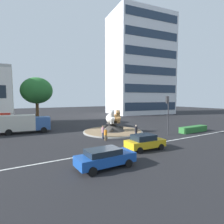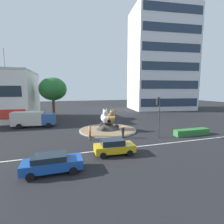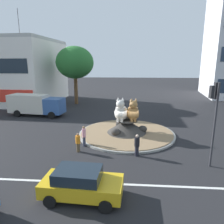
{
  "view_description": "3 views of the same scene",
  "coord_description": "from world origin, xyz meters",
  "px_view_note": "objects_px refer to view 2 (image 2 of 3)",
  "views": [
    {
      "loc": [
        -15.03,
        -24.41,
        5.43
      ],
      "look_at": [
        0.59,
        1.23,
        3.1
      ],
      "focal_mm": 29.49,
      "sensor_mm": 36.0,
      "label": 1
    },
    {
      "loc": [
        -7.53,
        -25.91,
        6.64
      ],
      "look_at": [
        0.26,
        -1.47,
        3.26
      ],
      "focal_mm": 26.88,
      "sensor_mm": 36.0,
      "label": 2
    },
    {
      "loc": [
        0.04,
        -19.42,
        6.86
      ],
      "look_at": [
        -1.45,
        0.15,
        2.2
      ],
      "focal_mm": 33.41,
      "sensor_mm": 36.0,
      "label": 3
    }
  ],
  "objects_px": {
    "pedestrian_orange_shirt": "(90,134)",
    "pedestrian_black_shirt": "(123,132)",
    "cat_statue_white": "(105,117)",
    "broadleaf_tree_behind_island": "(53,89)",
    "sedan_on_far_lane": "(114,146)",
    "cat_statue_tabby": "(111,117)",
    "pedestrian_pink_shirt": "(90,131)",
    "delivery_box_truck": "(33,119)",
    "traffic_light_mast": "(159,108)",
    "office_tower": "(161,61)",
    "hatchback_near_shophouse": "(52,163)"
  },
  "relations": [
    {
      "from": "cat_statue_white",
      "to": "delivery_box_truck",
      "type": "relative_size",
      "value": 0.31
    },
    {
      "from": "cat_statue_white",
      "to": "sedan_on_far_lane",
      "type": "xyz_separation_m",
      "value": [
        -1.71,
        -9.79,
        -1.49
      ]
    },
    {
      "from": "office_tower",
      "to": "pedestrian_pink_shirt",
      "type": "xyz_separation_m",
      "value": [
        -29.93,
        -28.39,
        -15.6
      ]
    },
    {
      "from": "broadleaf_tree_behind_island",
      "to": "delivery_box_truck",
      "type": "distance_m",
      "value": 10.51
    },
    {
      "from": "broadleaf_tree_behind_island",
      "to": "pedestrian_pink_shirt",
      "type": "bearing_deg",
      "value": -74.27
    },
    {
      "from": "pedestrian_pink_shirt",
      "to": "delivery_box_truck",
      "type": "height_order",
      "value": "delivery_box_truck"
    },
    {
      "from": "traffic_light_mast",
      "to": "office_tower",
      "type": "height_order",
      "value": "office_tower"
    },
    {
      "from": "broadleaf_tree_behind_island",
      "to": "pedestrian_black_shirt",
      "type": "bearing_deg",
      "value": -64.47
    },
    {
      "from": "traffic_light_mast",
      "to": "office_tower",
      "type": "xyz_separation_m",
      "value": [
        20.81,
        31.16,
        12.43
      ]
    },
    {
      "from": "broadleaf_tree_behind_island",
      "to": "cat_statue_white",
      "type": "bearing_deg",
      "value": -61.98
    },
    {
      "from": "pedestrian_black_shirt",
      "to": "delivery_box_truck",
      "type": "xyz_separation_m",
      "value": [
        -12.78,
        11.37,
        0.65
      ]
    },
    {
      "from": "cat_statue_white",
      "to": "pedestrian_orange_shirt",
      "type": "height_order",
      "value": "cat_statue_white"
    },
    {
      "from": "cat_statue_white",
      "to": "pedestrian_pink_shirt",
      "type": "xyz_separation_m",
      "value": [
        -2.99,
        -2.97,
        -1.38
      ]
    },
    {
      "from": "cat_statue_tabby",
      "to": "pedestrian_pink_shirt",
      "type": "height_order",
      "value": "cat_statue_tabby"
    },
    {
      "from": "traffic_light_mast",
      "to": "pedestrian_pink_shirt",
      "type": "xyz_separation_m",
      "value": [
        -9.12,
        2.77,
        -3.17
      ]
    },
    {
      "from": "traffic_light_mast",
      "to": "pedestrian_orange_shirt",
      "type": "distance_m",
      "value": 10.06
    },
    {
      "from": "pedestrian_orange_shirt",
      "to": "delivery_box_truck",
      "type": "bearing_deg",
      "value": 53.3
    },
    {
      "from": "pedestrian_black_shirt",
      "to": "cat_statue_tabby",
      "type": "bearing_deg",
      "value": 67.41
    },
    {
      "from": "office_tower",
      "to": "pedestrian_pink_shirt",
      "type": "height_order",
      "value": "office_tower"
    },
    {
      "from": "cat_statue_tabby",
      "to": "hatchback_near_shophouse",
      "type": "xyz_separation_m",
      "value": [
        -8.8,
        -12.08,
        -1.49
      ]
    },
    {
      "from": "pedestrian_black_shirt",
      "to": "pedestrian_orange_shirt",
      "type": "bearing_deg",
      "value": 149.43
    },
    {
      "from": "cat_statue_white",
      "to": "pedestrian_orange_shirt",
      "type": "xyz_separation_m",
      "value": [
        -3.22,
        -4.14,
        -1.53
      ]
    },
    {
      "from": "cat_statue_tabby",
      "to": "office_tower",
      "type": "relative_size",
      "value": 0.07
    },
    {
      "from": "cat_statue_tabby",
      "to": "sedan_on_far_lane",
      "type": "height_order",
      "value": "cat_statue_tabby"
    },
    {
      "from": "office_tower",
      "to": "pedestrian_pink_shirt",
      "type": "relative_size",
      "value": 18.76
    },
    {
      "from": "cat_statue_tabby",
      "to": "delivery_box_truck",
      "type": "height_order",
      "value": "cat_statue_tabby"
    },
    {
      "from": "cat_statue_white",
      "to": "cat_statue_tabby",
      "type": "bearing_deg",
      "value": 102.74
    },
    {
      "from": "pedestrian_orange_shirt",
      "to": "broadleaf_tree_behind_island",
      "type": "bearing_deg",
      "value": 30.63
    },
    {
      "from": "office_tower",
      "to": "cat_statue_white",
      "type": "bearing_deg",
      "value": -128.73
    },
    {
      "from": "broadleaf_tree_behind_island",
      "to": "sedan_on_far_lane",
      "type": "height_order",
      "value": "broadleaf_tree_behind_island"
    },
    {
      "from": "pedestrian_black_shirt",
      "to": "cat_statue_white",
      "type": "bearing_deg",
      "value": 81.01
    },
    {
      "from": "traffic_light_mast",
      "to": "sedan_on_far_lane",
      "type": "bearing_deg",
      "value": 106.84
    },
    {
      "from": "broadleaf_tree_behind_island",
      "to": "delivery_box_truck",
      "type": "height_order",
      "value": "broadleaf_tree_behind_island"
    },
    {
      "from": "office_tower",
      "to": "pedestrian_black_shirt",
      "type": "distance_m",
      "value": 42.42
    },
    {
      "from": "hatchback_near_shophouse",
      "to": "cat_statue_tabby",
      "type": "bearing_deg",
      "value": 54.12
    },
    {
      "from": "cat_statue_tabby",
      "to": "sedan_on_far_lane",
      "type": "distance_m",
      "value": 10.39
    },
    {
      "from": "pedestrian_orange_shirt",
      "to": "pedestrian_black_shirt",
      "type": "bearing_deg",
      "value": -78.69
    },
    {
      "from": "broadleaf_tree_behind_island",
      "to": "traffic_light_mast",
      "type": "bearing_deg",
      "value": -55.82
    },
    {
      "from": "pedestrian_orange_shirt",
      "to": "delivery_box_truck",
      "type": "distance_m",
      "value": 13.71
    },
    {
      "from": "cat_statue_tabby",
      "to": "broadleaf_tree_behind_island",
      "type": "bearing_deg",
      "value": -154.16
    },
    {
      "from": "cat_statue_white",
      "to": "sedan_on_far_lane",
      "type": "relative_size",
      "value": 0.54
    },
    {
      "from": "office_tower",
      "to": "broadleaf_tree_behind_island",
      "type": "distance_m",
      "value": 37.78
    },
    {
      "from": "cat_statue_tabby",
      "to": "pedestrian_black_shirt",
      "type": "height_order",
      "value": "cat_statue_tabby"
    },
    {
      "from": "office_tower",
      "to": "pedestrian_black_shirt",
      "type": "xyz_separation_m",
      "value": [
        -25.6,
        -29.97,
        -15.66
      ]
    },
    {
      "from": "traffic_light_mast",
      "to": "delivery_box_truck",
      "type": "bearing_deg",
      "value": 43.95
    },
    {
      "from": "traffic_light_mast",
      "to": "pedestrian_pink_shirt",
      "type": "height_order",
      "value": "traffic_light_mast"
    },
    {
      "from": "hatchback_near_shophouse",
      "to": "cat_statue_white",
      "type": "bearing_deg",
      "value": 57.49
    },
    {
      "from": "cat_statue_white",
      "to": "pedestrian_orange_shirt",
      "type": "bearing_deg",
      "value": -30.51
    },
    {
      "from": "pedestrian_black_shirt",
      "to": "pedestrian_orange_shirt",
      "type": "height_order",
      "value": "pedestrian_black_shirt"
    },
    {
      "from": "office_tower",
      "to": "sedan_on_far_lane",
      "type": "bearing_deg",
      "value": -121.21
    }
  ]
}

